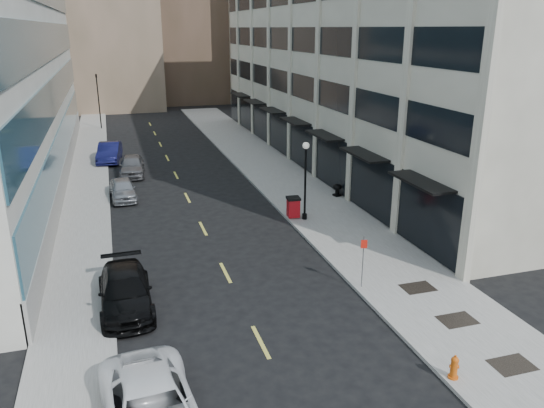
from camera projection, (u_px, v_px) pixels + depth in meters
ground at (277, 375)px, 17.43m from camera, size 160.00×160.00×0.00m
sidewalk_right at (293, 187)px, 37.63m from camera, size 5.00×80.00×0.15m
sidewalk_left at (85, 206)px, 33.74m from camera, size 3.00×80.00×0.15m
building_right at (374, 51)px, 43.78m from camera, size 15.30×46.50×18.25m
skyline_tan_near at (103, 4)px, 73.58m from camera, size 14.00×18.00×28.00m
skyline_tan_far at (36, 27)px, 80.82m from camera, size 12.00×14.00×22.00m
skyline_stone at (259, 34)px, 79.15m from camera, size 10.00×14.00×20.00m
grate_near at (512, 365)px, 17.68m from camera, size 1.40×1.00×0.01m
grate_mid at (457, 320)px, 20.40m from camera, size 1.40×1.00×0.01m
grate_far at (418, 288)px, 22.94m from camera, size 1.40×1.00×0.01m
road_centerline at (195, 212)px, 32.85m from camera, size 0.15×68.20×0.01m
traffic_signal at (96, 77)px, 57.64m from camera, size 0.66×0.66×6.98m
car_black_pickup at (125, 291)px, 21.38m from camera, size 2.14×5.10×1.47m
car_silver_sedan at (123, 189)px, 35.12m from camera, size 1.84×4.11×1.37m
car_blue_sedan at (109, 152)px, 44.95m from camera, size 2.29×5.07×1.61m
car_grey_sedan at (132, 165)px, 40.79m from camera, size 2.17×4.70×1.56m
fire_hydrant at (454, 367)px, 16.91m from camera, size 0.34×0.34×0.83m
trash_bin at (293, 206)px, 31.29m from camera, size 0.83×0.89×1.24m
lamppost at (305, 174)px, 30.34m from camera, size 0.39×0.39×4.70m
sign_post at (363, 255)px, 22.54m from camera, size 0.27×0.09×2.35m
urn_planter at (337, 189)px, 35.33m from camera, size 0.60×0.60×0.84m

